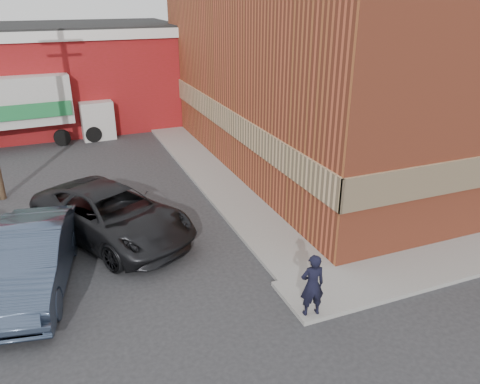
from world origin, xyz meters
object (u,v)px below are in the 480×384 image
object	(u,v)px
man	(312,285)
box_truck	(28,105)
sedan	(30,260)
brick_building	(366,52)
suv_a	(112,214)
warehouse	(33,76)

from	to	relation	value
man	box_truck	world-z (taller)	box_truck
man	sedan	size ratio (longest dim) A/B	0.31
brick_building	suv_a	distance (m)	13.89
brick_building	man	distance (m)	14.17
man	suv_a	xyz separation A→B (m)	(-3.80, 5.85, -0.11)
sedan	suv_a	world-z (taller)	sedan
brick_building	box_truck	size ratio (longest dim) A/B	2.53
suv_a	sedan	bearing A→B (deg)	-168.24
warehouse	suv_a	bearing A→B (deg)	-82.73
warehouse	box_truck	size ratio (longest dim) A/B	2.26
brick_building	warehouse	world-z (taller)	brick_building
brick_building	man	world-z (taller)	brick_building
warehouse	sedan	world-z (taller)	warehouse
brick_building	box_truck	distance (m)	16.68
brick_building	sedan	xyz separation A→B (m)	(-14.86, -6.70, -3.84)
brick_building	box_truck	world-z (taller)	brick_building
brick_building	suv_a	bearing A→B (deg)	-159.39
suv_a	brick_building	bearing A→B (deg)	-7.84
warehouse	box_truck	bearing A→B (deg)	-95.59
brick_building	warehouse	xyz separation A→B (m)	(-14.50, 11.00, -1.87)
suv_a	box_truck	distance (m)	12.04
warehouse	suv_a	distance (m)	15.95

